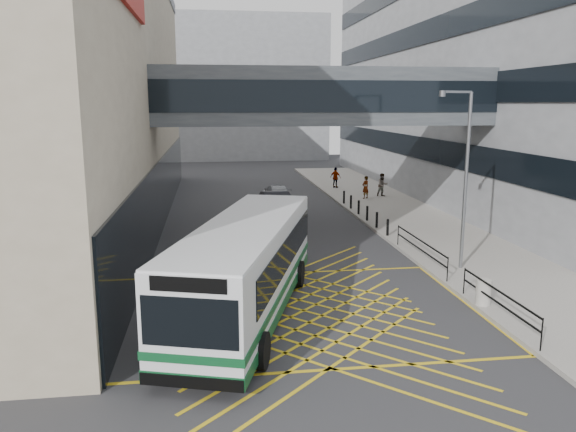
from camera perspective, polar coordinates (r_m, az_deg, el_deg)
name	(u,v)px	position (r m, az deg, el deg)	size (l,w,h in m)	color
ground	(304,311)	(19.99, 1.60, -9.59)	(120.00, 120.00, 0.00)	#333335
building_right	(554,67)	(50.41, 25.37, 13.55)	(24.09, 44.00, 20.00)	gray
building_far	(216,89)	(78.44, -7.28, 12.63)	(28.00, 16.00, 18.00)	gray
skybridge	(323,97)	(31.02, 3.53, 12.00)	(20.00, 4.10, 3.00)	#44494E
pavement	(405,217)	(36.23, 11.78, -0.12)	(6.00, 54.00, 0.16)	gray
box_junction	(304,311)	(19.99, 1.60, -9.58)	(12.00, 9.00, 0.01)	gold
bus	(247,265)	(19.17, -4.15, -5.02)	(6.01, 11.91, 3.27)	silver
car_white	(201,334)	(16.45, -8.83, -11.72)	(1.89, 4.62, 1.47)	#BDBDBF
car_dark	(274,202)	(36.77, -1.46, 1.40)	(1.96, 5.01, 1.57)	#232328
car_silver	(277,192)	(41.74, -1.14, 2.43)	(1.80, 4.26, 1.32)	gray
street_lamp	(463,170)	(24.62, 17.39, 4.51)	(1.68, 0.69, 7.49)	slate
litter_bin	(483,292)	(21.12, 19.23, -7.32)	(0.52, 0.52, 0.91)	#ADA89E
kerb_railings	(450,266)	(23.08, 16.15, -4.86)	(0.05, 12.54, 1.00)	black
bollards	(363,210)	(35.31, 7.61, 0.60)	(0.14, 10.14, 0.90)	black
pedestrian_a	(366,187)	(42.31, 7.88, 2.90)	(0.67, 0.48, 1.67)	gray
pedestrian_b	(382,185)	(43.46, 9.57, 3.13)	(0.86, 0.50, 1.76)	gray
pedestrian_c	(336,178)	(47.45, 4.86, 3.91)	(1.01, 0.49, 1.72)	gray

